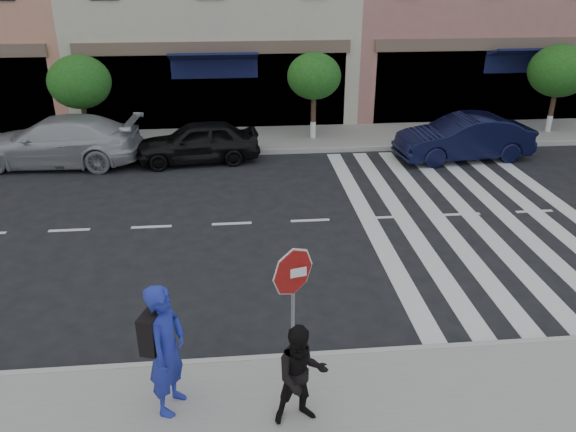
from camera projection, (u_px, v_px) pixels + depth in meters
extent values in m
plane|color=black|center=(233.00, 314.00, 10.56)|extent=(120.00, 120.00, 0.00)
cube|color=gray|center=(231.00, 140.00, 20.49)|extent=(60.00, 3.00, 0.15)
cylinder|color=#473323|center=(86.00, 122.00, 19.51)|extent=(0.18, 0.18, 1.60)
cylinder|color=silver|center=(88.00, 136.00, 19.72)|extent=(0.20, 0.20, 0.60)
ellipsoid|color=#184E16|center=(80.00, 82.00, 18.94)|extent=(2.10, 2.10, 1.79)
cylinder|color=#473323|center=(313.00, 115.00, 20.18)|extent=(0.18, 0.18, 1.71)
cylinder|color=silver|center=(313.00, 130.00, 20.41)|extent=(0.20, 0.20, 0.60)
ellipsoid|color=#184E16|center=(314.00, 76.00, 19.61)|extent=(1.90, 1.90, 1.62)
cylinder|color=#473323|center=(552.00, 110.00, 20.97)|extent=(0.18, 0.18, 1.65)
cylinder|color=silver|center=(549.00, 123.00, 21.19)|extent=(0.20, 0.20, 0.60)
ellipsoid|color=#184E16|center=(559.00, 71.00, 20.38)|extent=(2.20, 2.20, 1.87)
cylinder|color=gray|center=(293.00, 317.00, 8.51)|extent=(0.08, 0.08, 1.97)
cylinder|color=white|center=(293.00, 272.00, 8.17)|extent=(0.75, 0.19, 0.77)
cylinder|color=#9E1411|center=(293.00, 272.00, 8.15)|extent=(0.70, 0.19, 0.72)
cube|color=white|center=(293.00, 273.00, 8.13)|extent=(0.40, 0.11, 0.14)
imported|color=navy|center=(167.00, 349.00, 7.78)|extent=(0.70, 0.85, 2.02)
imported|color=black|center=(301.00, 375.00, 7.64)|extent=(0.82, 0.67, 1.54)
imported|color=#A7A7AC|center=(57.00, 141.00, 18.00)|extent=(5.49, 2.56, 1.55)
imported|color=black|center=(198.00, 142.00, 18.28)|extent=(4.13, 2.02, 1.36)
imported|color=black|center=(464.00, 138.00, 18.52)|extent=(4.56, 1.95, 1.46)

